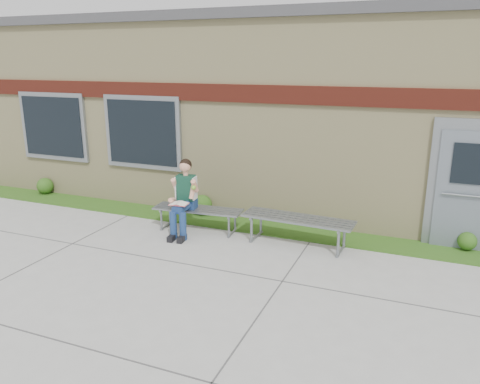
% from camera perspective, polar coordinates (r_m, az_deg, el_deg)
% --- Properties ---
extents(ground, '(80.00, 80.00, 0.00)m').
position_cam_1_polar(ground, '(7.16, -3.85, -11.14)').
color(ground, '#9E9E99').
rests_on(ground, ground).
extents(grass_strip, '(16.00, 0.80, 0.02)m').
position_cam_1_polar(grass_strip, '(9.36, 3.10, -4.38)').
color(grass_strip, '#174412').
rests_on(grass_strip, ground).
extents(school_building, '(16.20, 6.22, 4.20)m').
position_cam_1_polar(school_building, '(12.10, 8.58, 10.27)').
color(school_building, beige).
rests_on(school_building, ground).
extents(bench_left, '(1.78, 0.64, 0.45)m').
position_cam_1_polar(bench_left, '(9.17, -5.14, -2.61)').
color(bench_left, slate).
rests_on(bench_left, ground).
extents(bench_right, '(2.04, 0.67, 0.52)m').
position_cam_1_polar(bench_right, '(8.47, 7.02, -3.88)').
color(bench_right, slate).
rests_on(bench_right, ground).
extents(girl, '(0.56, 0.90, 1.43)m').
position_cam_1_polar(girl, '(8.96, -6.88, -0.54)').
color(girl, navy).
rests_on(girl, ground).
extents(shrub_west, '(0.40, 0.40, 0.40)m').
position_cam_1_polar(shrub_west, '(12.58, -22.66, 0.70)').
color(shrub_west, '#174412').
rests_on(shrub_west, grass_strip).
extents(shrub_mid, '(0.43, 0.43, 0.43)m').
position_cam_1_polar(shrub_mid, '(10.07, -4.65, -1.57)').
color(shrub_mid, '#174412').
rests_on(shrub_mid, grass_strip).
extents(shrub_east, '(0.32, 0.32, 0.32)m').
position_cam_1_polar(shrub_east, '(9.14, 25.96, -5.41)').
color(shrub_east, '#174412').
rests_on(shrub_east, grass_strip).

